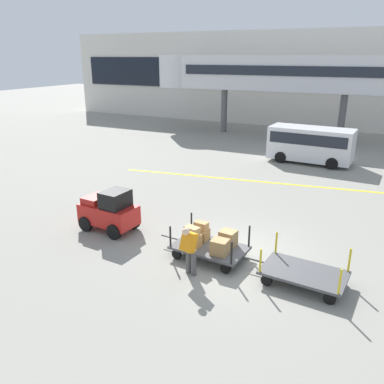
% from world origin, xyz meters
% --- Properties ---
extents(ground_plane, '(120.00, 120.00, 0.00)m').
position_xyz_m(ground_plane, '(0.00, 0.00, 0.00)').
color(ground_plane, gray).
extents(apron_lead_line, '(16.33, 2.70, 0.01)m').
position_xyz_m(apron_lead_line, '(-0.78, 8.05, 0.00)').
color(apron_lead_line, yellow).
rests_on(apron_lead_line, ground_plane).
extents(terminal_building, '(54.84, 2.51, 8.21)m').
position_xyz_m(terminal_building, '(0.00, 25.98, 4.11)').
color(terminal_building, beige).
rests_on(terminal_building, ground_plane).
extents(jet_bridge, '(18.93, 3.00, 6.13)m').
position_xyz_m(jet_bridge, '(-5.59, 19.99, 4.79)').
color(jet_bridge, silver).
rests_on(jet_bridge, ground_plane).
extents(baggage_tug, '(2.18, 1.37, 1.58)m').
position_xyz_m(baggage_tug, '(-4.82, -0.21, 0.75)').
color(baggage_tug, red).
rests_on(baggage_tug, ground_plane).
extents(baggage_cart_lead, '(3.05, 1.57, 1.10)m').
position_xyz_m(baggage_cart_lead, '(-0.67, -0.54, 0.54)').
color(baggage_cart_lead, '#4C4C4F').
rests_on(baggage_cart_lead, ground_plane).
extents(baggage_cart_middle, '(3.05, 1.57, 1.10)m').
position_xyz_m(baggage_cart_middle, '(2.32, -0.76, 0.35)').
color(baggage_cart_middle, '#4C4C4F').
rests_on(baggage_cart_middle, ground_plane).
extents(baggage_handler, '(0.49, 0.51, 1.56)m').
position_xyz_m(baggage_handler, '(-0.77, -1.75, 0.87)').
color(baggage_handler, '#4C4C4C').
rests_on(baggage_handler, ground_plane).
extents(shuttle_van, '(4.90, 2.18, 2.10)m').
position_xyz_m(shuttle_van, '(-0.10, 12.94, 1.23)').
color(shuttle_van, silver).
rests_on(shuttle_van, ground_plane).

